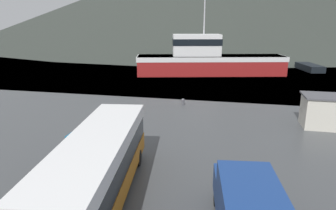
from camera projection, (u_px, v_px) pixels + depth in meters
water_surface at (221, 38)px, 143.85m from camera, size 240.00×240.00×0.00m
tour_bus at (98, 165)px, 12.95m from camera, size 3.92×10.46×3.09m
delivery_van at (247, 207)px, 10.82m from camera, size 2.70×5.56×2.46m
fishing_boat at (208, 60)px, 44.57m from camera, size 22.30×9.54×12.16m
storage_bin at (80, 142)px, 18.34m from camera, size 1.08×1.50×1.22m
dock_kiosk at (321, 111)px, 22.51m from camera, size 2.75×2.51×2.47m
small_boat at (309, 67)px, 48.74m from camera, size 3.57×6.53×0.99m
mooring_bollard at (183, 101)px, 28.63m from camera, size 0.31×0.31×0.65m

